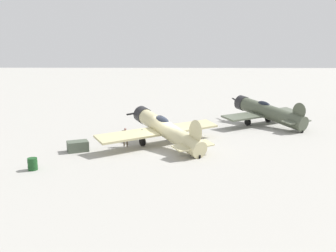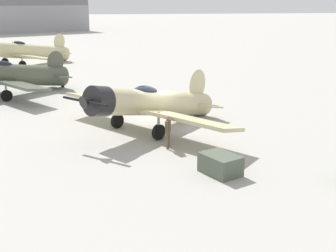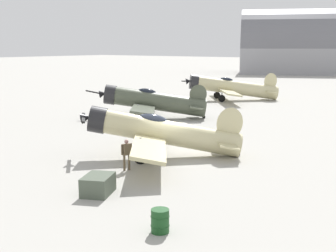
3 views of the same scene
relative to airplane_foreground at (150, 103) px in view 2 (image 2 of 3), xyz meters
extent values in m
plane|color=#A8A59E|center=(-0.39, -0.29, -1.47)|extent=(400.00, 400.00, 0.00)
cylinder|color=beige|center=(-0.39, -0.29, -0.06)|extent=(7.61, 6.22, 2.91)
cylinder|color=#232326|center=(2.80, 2.12, 0.70)|extent=(1.82, 1.88, 1.62)
cone|color=#232326|center=(3.32, 2.51, 0.82)|extent=(0.90, 0.89, 0.71)
cube|color=black|center=(3.44, 2.60, 0.82)|extent=(2.11, 2.03, 0.21)
ellipsoid|color=black|center=(0.28, 0.21, 0.68)|extent=(1.89, 1.69, 0.98)
cube|color=#C6BC89|center=(0.41, 0.31, -0.25)|extent=(8.40, 10.34, 0.49)
ellipsoid|color=beige|center=(-3.20, -2.42, 0.47)|extent=(1.52, 1.19, 2.08)
cube|color=#C6BC89|center=(-3.04, -2.30, -0.62)|extent=(2.93, 3.38, 0.30)
cylinder|color=#999BA0|center=(-0.14, 1.88, -0.54)|extent=(0.14, 0.14, 1.06)
cylinder|color=black|center=(-0.14, 1.88, -1.07)|extent=(0.76, 0.64, 0.80)
cylinder|color=#999BA0|center=(1.77, -0.65, -0.54)|extent=(0.14, 0.14, 1.06)
cylinder|color=black|center=(1.77, -0.65, -1.07)|extent=(0.76, 0.64, 0.80)
cylinder|color=black|center=(-3.60, -2.72, -1.33)|extent=(0.28, 0.25, 0.28)
cylinder|color=#4C5442|center=(8.66, -11.04, 0.03)|extent=(7.97, 6.34, 2.76)
ellipsoid|color=black|center=(9.35, -10.55, 0.81)|extent=(1.89, 1.66, 0.91)
cube|color=#565E4C|center=(9.49, -10.45, -0.26)|extent=(7.70, 9.72, 0.44)
ellipsoid|color=#4C5442|center=(5.74, -13.14, 0.66)|extent=(1.47, 1.10, 1.87)
cube|color=#565E4C|center=(5.90, -13.03, -0.37)|extent=(2.88, 3.40, 0.25)
cylinder|color=#999BA0|center=(8.93, -8.78, -0.55)|extent=(0.14, 0.14, 1.05)
cylinder|color=black|center=(8.93, -8.78, -1.07)|extent=(0.77, 0.63, 0.80)
cylinder|color=black|center=(5.32, -13.44, -1.33)|extent=(0.29, 0.24, 0.28)
cylinder|color=beige|center=(9.57, -27.15, 0.01)|extent=(8.84, 7.66, 2.96)
ellipsoid|color=black|center=(10.34, -26.51, 0.83)|extent=(1.86, 1.72, 0.91)
cube|color=#C6BC89|center=(10.50, -26.39, -0.26)|extent=(8.96, 10.42, 0.40)
ellipsoid|color=beige|center=(6.32, -29.81, 0.71)|extent=(1.43, 1.20, 2.12)
cube|color=#C6BC89|center=(6.48, -29.69, -0.46)|extent=(3.01, 3.33, 0.25)
cylinder|color=#999BA0|center=(9.89, -24.69, -0.55)|extent=(0.14, 0.14, 1.06)
cylinder|color=black|center=(9.89, -24.69, -1.07)|extent=(0.75, 0.66, 0.80)
cylinder|color=#999BA0|center=(12.04, -27.32, -0.55)|extent=(0.14, 0.14, 1.06)
cylinder|color=black|center=(12.04, -27.32, -1.07)|extent=(0.75, 0.66, 0.80)
cylinder|color=black|center=(5.86, -30.19, -1.33)|extent=(0.28, 0.25, 0.28)
cylinder|color=brown|center=(-0.42, 3.14, -1.07)|extent=(0.12, 0.12, 0.81)
cylinder|color=brown|center=(-0.33, 3.41, -1.07)|extent=(0.12, 0.12, 0.81)
cube|color=brown|center=(-0.37, 3.28, -0.38)|extent=(0.35, 0.49, 0.57)
sphere|color=#A3776F|center=(-0.37, 3.28, 0.03)|extent=(0.21, 0.21, 0.21)
cylinder|color=brown|center=(-0.46, 3.02, -0.36)|extent=(0.09, 0.09, 0.54)
cylinder|color=brown|center=(-0.29, 3.53, -0.36)|extent=(0.09, 0.09, 0.54)
cube|color=#4C5647|center=(-1.90, 6.89, -1.06)|extent=(1.71, 1.93, 0.82)
cube|color=#939399|center=(20.24, -83.34, 1.34)|extent=(35.53, 29.14, 5.63)
cylinder|color=slate|center=(20.24, -83.34, 4.16)|extent=(35.53, 29.14, 17.54)
camera|label=1|loc=(-28.03, -1.11, 5.99)|focal=36.44mm
camera|label=2|loc=(3.22, 23.30, 5.40)|focal=47.77mm
camera|label=3|loc=(-15.50, 20.40, 4.87)|focal=48.86mm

